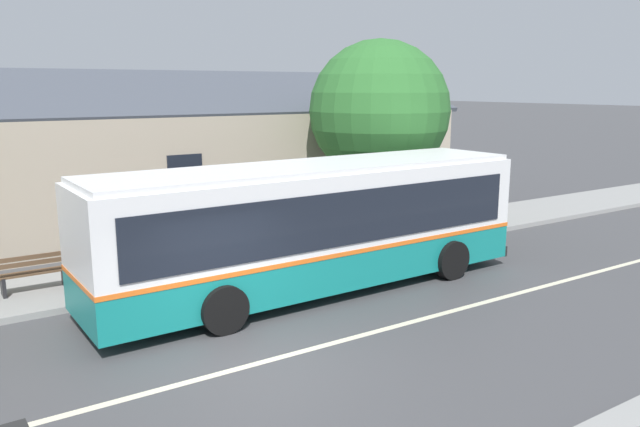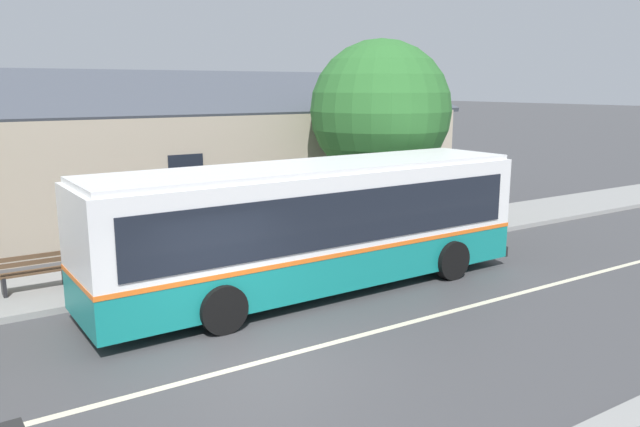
{
  "view_description": "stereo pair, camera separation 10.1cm",
  "coord_description": "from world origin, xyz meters",
  "views": [
    {
      "loc": [
        -4.74,
        -9.24,
        4.84
      ],
      "look_at": [
        3.72,
        3.65,
        1.69
      ],
      "focal_mm": 35.0,
      "sensor_mm": 36.0,
      "label": 1
    },
    {
      "loc": [
        -4.66,
        -9.29,
        4.84
      ],
      "look_at": [
        3.72,
        3.65,
        1.69
      ],
      "focal_mm": 35.0,
      "sensor_mm": 36.0,
      "label": 2
    }
  ],
  "objects": [
    {
      "name": "street_tree_primary",
      "position": [
        8.14,
        6.85,
        4.04
      ],
      "size": [
        4.57,
        4.57,
        6.34
      ],
      "color": "#4C3828",
      "rests_on": "ground"
    },
    {
      "name": "lane_divider_stripe",
      "position": [
        0.0,
        0.0,
        0.0
      ],
      "size": [
        60.0,
        0.16,
        0.01
      ],
      "primitive_type": "cube",
      "color": "beige",
      "rests_on": "ground"
    },
    {
      "name": "bench_by_building",
      "position": [
        -2.67,
        5.97,
        0.57
      ],
      "size": [
        1.65,
        0.51,
        0.94
      ],
      "color": "brown",
      "rests_on": "sidewalk_far"
    },
    {
      "name": "community_building",
      "position": [
        2.18,
        13.37,
        2.08
      ],
      "size": [
        23.04,
        9.15,
        6.44
      ],
      "color": "tan",
      "rests_on": "ground"
    },
    {
      "name": "ground_plane",
      "position": [
        0.0,
        0.0,
        0.0
      ],
      "size": [
        300.0,
        300.0,
        0.0
      ],
      "primitive_type": "plane",
      "color": "#424244"
    },
    {
      "name": "transit_bus",
      "position": [
        3.09,
        2.9,
        1.65
      ],
      "size": [
        11.03,
        2.92,
        3.06
      ],
      "color": "#147F7A",
      "rests_on": "ground"
    },
    {
      "name": "sidewalk_far",
      "position": [
        0.0,
        6.0,
        0.07
      ],
      "size": [
        60.0,
        3.0,
        0.15
      ],
      "primitive_type": "cube",
      "color": "gray",
      "rests_on": "ground"
    }
  ]
}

